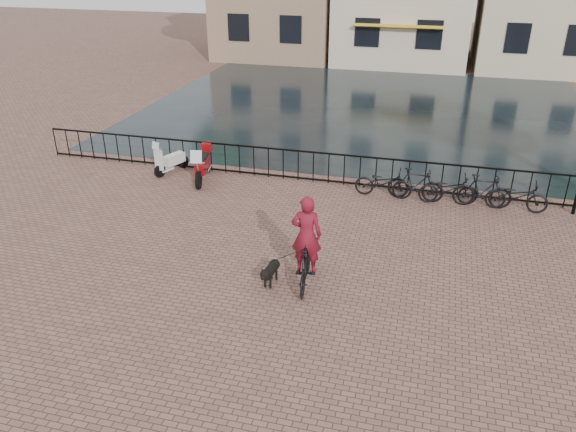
% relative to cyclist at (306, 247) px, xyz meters
% --- Properties ---
extents(ground, '(100.00, 100.00, 0.00)m').
position_rel_cyclist_xyz_m(ground, '(-0.66, -2.07, -0.97)').
color(ground, brown).
rests_on(ground, ground).
extents(canal_water, '(20.00, 20.00, 0.00)m').
position_rel_cyclist_xyz_m(canal_water, '(-0.66, 15.23, -0.97)').
color(canal_water, black).
rests_on(canal_water, ground).
extents(railing, '(20.00, 0.05, 1.02)m').
position_rel_cyclist_xyz_m(railing, '(-0.66, 5.93, -0.47)').
color(railing, black).
rests_on(railing, ground).
extents(cyclist, '(0.86, 1.92, 2.56)m').
position_rel_cyclist_xyz_m(cyclist, '(0.00, 0.00, 0.00)').
color(cyclist, black).
rests_on(cyclist, ground).
extents(dog, '(0.34, 0.87, 0.57)m').
position_rel_cyclist_xyz_m(dog, '(-0.77, -0.16, -0.69)').
color(dog, black).
rests_on(dog, ground).
extents(motorcycle, '(0.79, 1.90, 1.32)m').
position_rel_cyclist_xyz_m(motorcycle, '(-4.63, 5.13, -0.31)').
color(motorcycle, maroon).
rests_on(motorcycle, ground).
extents(scooter, '(0.84, 1.39, 1.25)m').
position_rel_cyclist_xyz_m(scooter, '(-5.92, 5.50, -0.35)').
color(scooter, silver).
rests_on(scooter, ground).
extents(parked_bike_0, '(1.73, 0.63, 0.90)m').
position_rel_cyclist_xyz_m(parked_bike_0, '(1.14, 5.33, -0.52)').
color(parked_bike_0, black).
rests_on(parked_bike_0, ground).
extents(parked_bike_1, '(1.70, 0.60, 1.00)m').
position_rel_cyclist_xyz_m(parked_bike_1, '(2.09, 5.33, -0.47)').
color(parked_bike_1, black).
rests_on(parked_bike_1, ground).
extents(parked_bike_2, '(1.78, 0.84, 0.90)m').
position_rel_cyclist_xyz_m(parked_bike_2, '(3.04, 5.33, -0.52)').
color(parked_bike_2, black).
rests_on(parked_bike_2, ground).
extents(parked_bike_3, '(1.67, 0.51, 1.00)m').
position_rel_cyclist_xyz_m(parked_bike_3, '(3.99, 5.33, -0.47)').
color(parked_bike_3, black).
rests_on(parked_bike_3, ground).
extents(parked_bike_4, '(1.74, 0.67, 0.90)m').
position_rel_cyclist_xyz_m(parked_bike_4, '(4.94, 5.33, -0.52)').
color(parked_bike_4, black).
rests_on(parked_bike_4, ground).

